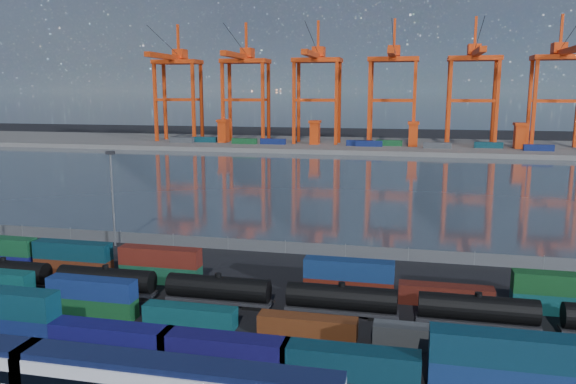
# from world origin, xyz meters

# --- Properties ---
(ground) EXTENTS (700.00, 700.00, 0.00)m
(ground) POSITION_xyz_m (0.00, 0.00, 0.00)
(ground) COLOR black
(ground) RESTS_ON ground
(harbor_water) EXTENTS (700.00, 700.00, 0.00)m
(harbor_water) POSITION_xyz_m (0.00, 105.00, 0.01)
(harbor_water) COLOR #323E48
(harbor_water) RESTS_ON ground
(far_quay) EXTENTS (700.00, 70.00, 2.00)m
(far_quay) POSITION_xyz_m (0.00, 210.00, 1.00)
(far_quay) COLOR #514F4C
(far_quay) RESTS_ON ground
(distant_mountains) EXTENTS (2470.00, 1100.00, 520.00)m
(distant_mountains) POSITION_xyz_m (63.02, 1600.00, 220.29)
(distant_mountains) COLOR #1E2630
(distant_mountains) RESTS_ON ground
(container_row_south) EXTENTS (115.44, 2.65, 5.64)m
(container_row_south) POSITION_xyz_m (-14.71, -10.59, 2.28)
(container_row_south) COLOR #3D4042
(container_row_south) RESTS_ON ground
(container_row_mid) EXTENTS (140.45, 2.22, 4.73)m
(container_row_mid) POSITION_xyz_m (-7.10, -2.90, 1.54)
(container_row_mid) COLOR #37393C
(container_row_mid) RESTS_ON ground
(container_row_north) EXTENTS (141.68, 2.37, 5.05)m
(container_row_north) POSITION_xyz_m (6.70, 10.14, 2.11)
(container_row_north) COLOR #111657
(container_row_north) RESTS_ON ground
(tanker_string) EXTENTS (122.10, 2.92, 4.18)m
(tanker_string) POSITION_xyz_m (4.66, 3.72, 2.10)
(tanker_string) COLOR black
(tanker_string) RESTS_ON ground
(waterfront_fence) EXTENTS (160.12, 0.12, 2.20)m
(waterfront_fence) POSITION_xyz_m (-0.00, 28.00, 1.00)
(waterfront_fence) COLOR #595B5E
(waterfront_fence) RESTS_ON ground
(yard_light_mast) EXTENTS (1.60, 0.40, 16.60)m
(yard_light_mast) POSITION_xyz_m (-30.00, 26.00, 9.30)
(yard_light_mast) COLOR slate
(yard_light_mast) RESTS_ON ground
(gantry_cranes) EXTENTS (197.63, 43.45, 58.84)m
(gantry_cranes) POSITION_xyz_m (-7.50, 203.44, 36.07)
(gantry_cranes) COLOR red
(gantry_cranes) RESTS_ON ground
(quay_containers) EXTENTS (172.58, 10.99, 2.60)m
(quay_containers) POSITION_xyz_m (-11.00, 195.46, 3.30)
(quay_containers) COLOR navy
(quay_containers) RESTS_ON far_quay
(straddle_carriers) EXTENTS (140.00, 7.00, 11.10)m
(straddle_carriers) POSITION_xyz_m (-2.50, 200.00, 7.82)
(straddle_carriers) COLOR red
(straddle_carriers) RESTS_ON far_quay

